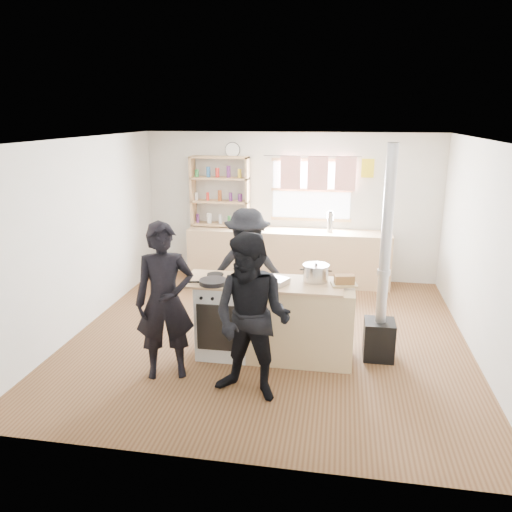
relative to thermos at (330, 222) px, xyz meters
name	(u,v)px	position (x,y,z in m)	size (l,w,h in m)	color
ground	(269,336)	(-0.69, -2.22, -1.07)	(5.00, 5.00, 0.01)	brown
back_counter	(288,256)	(-0.69, 0.00, -0.62)	(3.40, 0.55, 0.90)	tan
shelving_unit	(220,191)	(-1.89, 0.12, 0.44)	(1.00, 0.28, 1.20)	tan
thermos	(330,222)	(0.00, 0.00, 0.00)	(0.10, 0.10, 0.34)	silver
cooking_island	(275,319)	(-0.54, -2.77, -0.60)	(1.97, 0.64, 0.93)	silver
skillet_greens	(213,282)	(-1.23, -2.95, -0.11)	(0.38, 0.38, 0.05)	black
roast_tray	(271,280)	(-0.58, -2.82, -0.10)	(0.43, 0.36, 0.07)	silver
stockpot_stove	(246,271)	(-0.89, -2.70, -0.05)	(0.24, 0.24, 0.19)	silver
stockpot_counter	(316,273)	(-0.09, -2.66, -0.04)	(0.30, 0.30, 0.22)	#B5B5B8
bread_board	(344,281)	(0.24, -2.75, -0.09)	(0.31, 0.25, 0.12)	tan
flue_heater	(381,306)	(0.67, -2.61, -0.41)	(0.35, 0.35, 2.50)	black
person_near_left	(165,301)	(-1.65, -3.40, -0.21)	(0.63, 0.41, 1.72)	black
person_near_right	(252,318)	(-0.65, -3.67, -0.21)	(0.83, 0.65, 1.71)	black
person_far	(248,268)	(-1.03, -1.93, -0.26)	(1.05, 0.60, 1.62)	black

